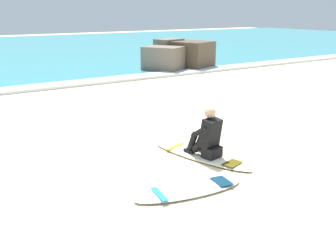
% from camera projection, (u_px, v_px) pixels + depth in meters
% --- Properties ---
extents(ground_plane, '(80.00, 80.00, 0.00)m').
position_uv_depth(ground_plane, '(207.00, 158.00, 7.37)').
color(ground_plane, beige).
extents(breaking_foam, '(80.00, 0.90, 0.11)m').
position_uv_depth(breaking_foam, '(63.00, 85.00, 14.19)').
color(breaking_foam, white).
rests_on(breaking_foam, ground).
extents(surfboard_main, '(1.08, 2.29, 0.08)m').
position_uv_depth(surfboard_main, '(200.00, 155.00, 7.39)').
color(surfboard_main, '#EFE5C6').
rests_on(surfboard_main, ground).
extents(surfer_seated, '(0.45, 0.75, 0.95)m').
position_uv_depth(surfer_seated, '(207.00, 137.00, 7.20)').
color(surfer_seated, black).
rests_on(surfer_seated, surfboard_main).
extents(surfboard_spare_near, '(1.86, 0.78, 0.08)m').
position_uv_depth(surfboard_spare_near, '(189.00, 190.00, 5.98)').
color(surfboard_spare_near, silver).
rests_on(surfboard_spare_near, ground).
extents(rock_outcrop_distant, '(3.59, 2.70, 1.34)m').
position_uv_depth(rock_outcrop_distant, '(178.00, 56.00, 18.19)').
color(rock_outcrop_distant, '#756656').
rests_on(rock_outcrop_distant, ground).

